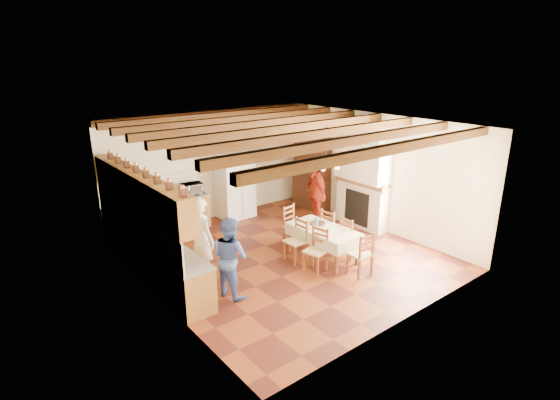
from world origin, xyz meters
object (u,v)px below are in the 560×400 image
at_px(dining_table, 323,232).
at_px(chair_left_near, 315,250).
at_px(person_man, 201,240).
at_px(chair_end_far, 294,225).
at_px(person_woman_blue, 230,257).
at_px(chair_left_far, 295,241).
at_px(chair_end_near, 360,253).
at_px(refrigerator, 234,184).
at_px(person_woman_red, 316,194).
at_px(hutch, 312,173).
at_px(chair_right_far, 332,228).
at_px(microwave, 192,189).
at_px(chair_right_near, 352,236).

xyz_separation_m(dining_table, chair_left_near, (-0.58, -0.38, -0.16)).
height_order(chair_left_near, person_man, person_man).
distance_m(chair_end_far, person_woman_blue, 2.72).
height_order(chair_left_far, chair_end_near, same).
bearing_deg(person_man, refrigerator, -54.09).
distance_m(chair_end_far, person_woman_red, 1.49).
distance_m(hutch, dining_table, 3.48).
distance_m(refrigerator, chair_right_far, 3.31).
bearing_deg(chair_right_far, dining_table, 110.84).
bearing_deg(dining_table, hutch, 51.93).
xyz_separation_m(chair_right_far, person_man, (-3.22, 0.39, 0.41)).
distance_m(chair_right_far, chair_end_far, 0.90).
distance_m(refrigerator, microwave, 1.29).
bearing_deg(chair_right_far, refrigerator, 3.79).
height_order(chair_end_near, person_man, person_man).
bearing_deg(chair_right_near, chair_left_far, 68.61).
distance_m(chair_left_far, person_woman_blue, 1.96).
distance_m(chair_right_far, person_man, 3.27).
relative_size(refrigerator, chair_end_far, 1.99).
xyz_separation_m(chair_right_near, person_woman_red, (0.71, 1.98, 0.39)).
relative_size(hutch, chair_right_far, 2.25).
height_order(hutch, person_woman_red, hutch).
xyz_separation_m(chair_end_far, person_man, (-2.64, -0.29, 0.41)).
height_order(chair_right_near, chair_end_far, same).
xyz_separation_m(hutch, microwave, (-3.49, 0.82, -0.04)).
height_order(hutch, chair_right_far, hutch).
height_order(chair_left_far, person_woman_red, person_woman_red).
height_order(hutch, chair_end_far, hutch).
xyz_separation_m(chair_right_far, chair_end_near, (-0.53, -1.38, 0.00)).
height_order(refrigerator, dining_table, refrigerator).
bearing_deg(person_man, dining_table, -116.73).
bearing_deg(chair_end_far, microwave, 106.58).
height_order(dining_table, chair_end_far, chair_end_far).
relative_size(dining_table, person_man, 0.93).
relative_size(chair_left_near, chair_left_far, 1.00).
height_order(chair_end_near, person_woman_red, person_woman_red).
bearing_deg(chair_right_far, person_man, 75.38).
bearing_deg(person_woman_red, refrigerator, -127.25).
xyz_separation_m(chair_end_near, microwave, (-1.41, 4.60, 0.57)).
distance_m(chair_right_near, person_man, 3.41).
height_order(dining_table, chair_right_near, chair_right_near).
bearing_deg(chair_left_far, dining_table, 65.42).
bearing_deg(microwave, person_woman_red, -29.22).
xyz_separation_m(dining_table, person_woman_blue, (-2.48, -0.08, 0.15)).
bearing_deg(chair_left_near, chair_left_far, 167.03).
distance_m(chair_right_near, chair_end_far, 1.45).
bearing_deg(hutch, person_woman_blue, -152.00).
bearing_deg(chair_right_near, dining_table, 65.68).
relative_size(chair_left_far, person_woman_red, 0.55).
bearing_deg(chair_right_near, hutch, -20.80).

